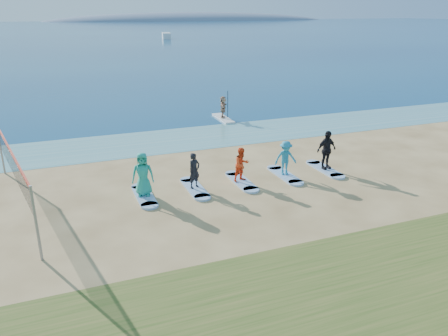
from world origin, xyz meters
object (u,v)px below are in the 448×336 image
object	(u,v)px
volleyball_net	(12,162)
boat_offshore_b	(166,39)
student_4	(326,150)
surfboard_0	(144,196)
student_0	(143,174)
paddleboard	(223,118)
surfboard_1	(195,188)
surfboard_2	(241,181)
student_2	(242,164)
student_3	(286,158)
paddleboarder	(223,107)
surfboard_4	(325,169)
surfboard_3	(285,175)
student_1	(194,171)

from	to	relation	value
volleyball_net	boat_offshore_b	bearing A→B (deg)	72.68
student_4	surfboard_0	bearing A→B (deg)	172.17
volleyball_net	student_0	world-z (taller)	volleyball_net
paddleboard	surfboard_1	world-z (taller)	paddleboard
surfboard_2	student_2	distance (m)	0.82
boat_offshore_b	student_3	bearing A→B (deg)	-90.39
volleyball_net	surfboard_2	xyz separation A→B (m)	(9.22, -0.74, -1.86)
volleyball_net	paddleboarder	world-z (taller)	volleyball_net
surfboard_1	surfboard_4	size ratio (longest dim) A/B	1.00
surfboard_2	surfboard_4	bearing A→B (deg)	0.00
paddleboard	student_4	distance (m)	11.64
volleyball_net	surfboard_1	xyz separation A→B (m)	(7.01, -0.74, -1.86)
paddleboarder	student_3	bearing A→B (deg)	-161.95
surfboard_2	surfboard_4	xyz separation A→B (m)	(4.42, 0.00, 0.00)
paddleboarder	surfboard_0	bearing A→B (deg)	170.15
volleyball_net	surfboard_4	distance (m)	13.79
surfboard_1	surfboard_3	bearing A→B (deg)	0.00
paddleboard	surfboard_2	bearing A→B (deg)	-105.82
surfboard_2	student_4	xyz separation A→B (m)	(4.42, 0.00, 0.99)
volleyball_net	surfboard_2	bearing A→B (deg)	-4.59
surfboard_2	student_4	size ratio (longest dim) A/B	1.17
volleyball_net	surfboard_1	size ratio (longest dim) A/B	4.06
paddleboarder	student_1	world-z (taller)	same
surfboard_0	surfboard_3	xyz separation A→B (m)	(6.64, 0.00, 0.00)
surfboard_0	student_4	bearing A→B (deg)	0.00
surfboard_2	paddleboarder	bearing A→B (deg)	72.73
boat_offshore_b	surfboard_1	bearing A→B (deg)	-92.74
paddleboard	surfboard_3	distance (m)	11.66
student_1	surfboard_3	bearing A→B (deg)	-24.42
boat_offshore_b	student_2	xyz separation A→B (m)	(-22.56, -102.65, 0.86)
student_3	paddleboarder	bearing A→B (deg)	91.92
student_1	surfboard_4	bearing A→B (deg)	-24.42
paddleboard	surfboard_1	xyz separation A→B (m)	(-5.81, -11.57, -0.01)
volleyball_net	paddleboarder	size ratio (longest dim) A/B	5.86
student_0	paddleboard	bearing A→B (deg)	69.96
volleyball_net	student_3	distance (m)	11.50
surfboard_0	surfboard_2	xyz separation A→B (m)	(4.42, 0.00, 0.00)
student_0	surfboard_4	bearing A→B (deg)	14.69
boat_offshore_b	surfboard_2	bearing A→B (deg)	-91.57
student_2	surfboard_1	bearing A→B (deg)	165.69
student_1	volleyball_net	bearing A→B (deg)	149.55
volleyball_net	student_3	size ratio (longest dim) A/B	5.53
boat_offshore_b	student_4	bearing A→B (deg)	-89.19
boat_offshore_b	student_0	world-z (taller)	student_0
surfboard_0	surfboard_2	size ratio (longest dim) A/B	1.00
paddleboarder	surfboard_0	world-z (taller)	paddleboarder
surfboard_1	surfboard_2	xyz separation A→B (m)	(2.21, 0.00, 0.00)
surfboard_0	boat_offshore_b	bearing A→B (deg)	75.27
boat_offshore_b	surfboard_1	size ratio (longest dim) A/B	3.01
student_2	student_4	world-z (taller)	student_4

